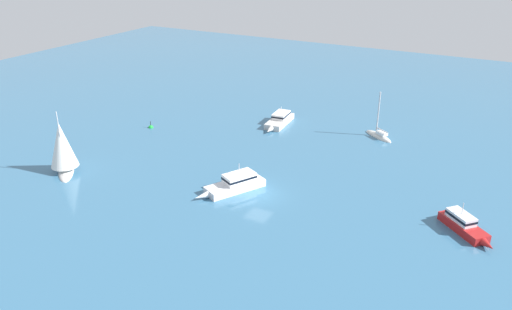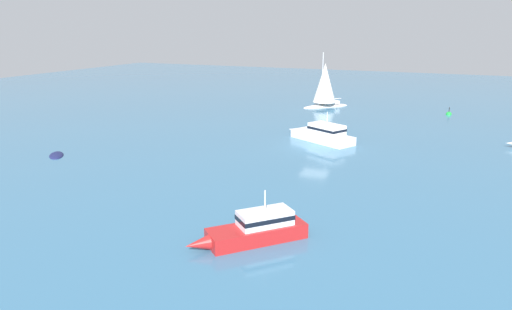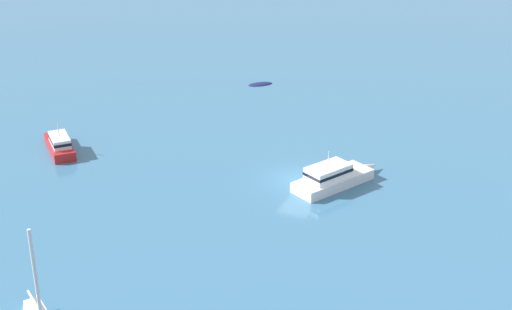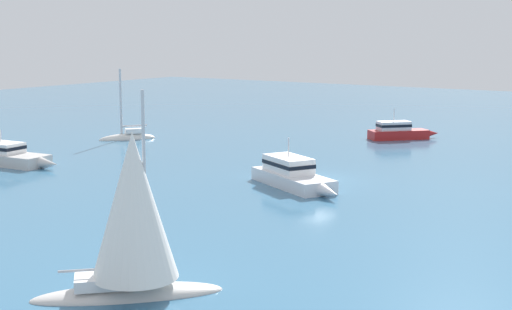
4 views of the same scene
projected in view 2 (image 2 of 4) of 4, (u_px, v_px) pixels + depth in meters
name	position (u px, v px, depth m)	size (l,w,h in m)	color
ground_plane	(315.00, 148.00, 43.97)	(160.00, 160.00, 0.00)	teal
yacht	(325.00, 87.00, 65.43)	(6.11, 6.19, 7.85)	silver
motor_cruiser	(322.00, 134.00, 46.32)	(7.96, 5.19, 2.98)	white
dinghy	(56.00, 156.00, 41.30)	(2.68, 2.75, 0.42)	#191E4C
motor_cruiser_1	(256.00, 229.00, 24.81)	(5.31, 5.63, 2.72)	#B21E1E
channel_buoy	(449.00, 114.00, 60.44)	(0.72, 0.72, 1.31)	green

